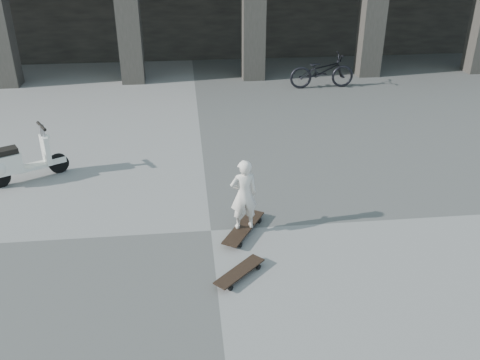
{
  "coord_description": "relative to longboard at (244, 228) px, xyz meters",
  "views": [
    {
      "loc": [
        -0.28,
        -6.61,
        4.2
      ],
      "look_at": [
        0.49,
        0.38,
        0.65
      ],
      "focal_mm": 38.0,
      "sensor_mm": 36.0,
      "label": 1
    }
  ],
  "objects": [
    {
      "name": "ground",
      "position": [
        -0.49,
        0.12,
        -0.08
      ],
      "size": [
        90.0,
        90.0,
        0.0
      ],
      "primitive_type": "plane",
      "color": "#4E4E4C",
      "rests_on": "ground"
    },
    {
      "name": "longboard",
      "position": [
        0.0,
        0.0,
        0.0
      ],
      "size": [
        0.75,
        1.04,
        0.11
      ],
      "rotation": [
        0.0,
        0.0,
        1.04
      ],
      "color": "black",
      "rests_on": "ground"
    },
    {
      "name": "skateboard_spare",
      "position": [
        -0.18,
        -1.07,
        -0.01
      ],
      "size": [
        0.74,
        0.73,
        0.1
      ],
      "rotation": [
        0.0,
        0.0,
        0.77
      ],
      "color": "black",
      "rests_on": "ground"
    },
    {
      "name": "child",
      "position": [
        0.0,
        0.0,
        0.58
      ],
      "size": [
        0.43,
        0.31,
        1.11
      ],
      "primitive_type": "imported",
      "rotation": [
        0.0,
        0.0,
        3.26
      ],
      "color": "silver",
      "rests_on": "longboard"
    },
    {
      "name": "scooter",
      "position": [
        -3.89,
        2.12,
        0.31
      ],
      "size": [
        1.3,
        0.82,
        0.99
      ],
      "rotation": [
        0.0,
        0.0,
        0.5
      ],
      "color": "black",
      "rests_on": "ground"
    },
    {
      "name": "bicycle",
      "position": [
        3.11,
        7.42,
        0.4
      ],
      "size": [
        1.86,
        0.68,
        0.97
      ],
      "primitive_type": "imported",
      "rotation": [
        0.0,
        0.0,
        1.59
      ],
      "color": "black",
      "rests_on": "ground"
    }
  ]
}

